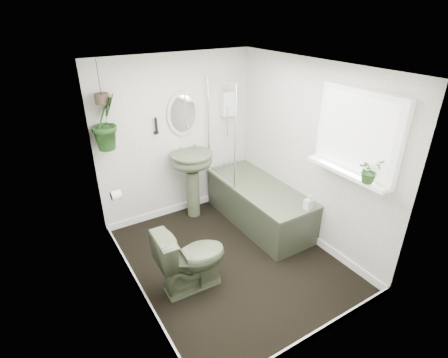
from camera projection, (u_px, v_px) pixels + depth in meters
floor at (230, 260)px, 4.34m from camera, size 2.30×2.80×0.02m
ceiling at (232, 66)px, 3.30m from camera, size 2.30×2.80×0.02m
wall_back at (177, 138)px, 4.90m from camera, size 2.30×0.02×2.30m
wall_front at (328, 243)px, 2.75m from camera, size 2.30×0.02×2.30m
wall_left at (127, 204)px, 3.28m from camera, size 0.02×2.80×2.30m
wall_right at (309, 155)px, 4.36m from camera, size 0.02×2.80×2.30m
skirting at (230, 256)px, 4.31m from camera, size 2.30×2.80×0.10m
bathtub at (259, 204)px, 4.96m from camera, size 0.72×1.72×0.58m
bath_screen at (221, 132)px, 4.74m from camera, size 0.04×0.72×1.40m
shower_box at (228, 104)px, 5.04m from camera, size 0.20×0.10×0.35m
oval_mirror at (183, 114)px, 4.75m from camera, size 0.46×0.03×0.62m
wall_sconce at (156, 126)px, 4.60m from camera, size 0.04×0.04×0.22m
toilet_roll_holder at (116, 195)px, 3.95m from camera, size 0.11×0.11×0.11m
window_recess at (358, 133)px, 3.57m from camera, size 0.08×1.00×0.90m
window_sill at (347, 172)px, 3.73m from camera, size 0.18×1.00×0.04m
window_blinds at (355, 134)px, 3.55m from camera, size 0.01×0.86×0.76m
toilet at (192, 258)px, 3.76m from camera, size 0.78×0.46×0.78m
pedestal_sink at (193, 185)px, 5.04m from camera, size 0.67×0.60×1.00m
sill_plant at (370, 171)px, 3.41m from camera, size 0.25×0.22×0.25m
hanging_plant at (105, 122)px, 4.12m from camera, size 0.47×0.46×0.67m
soap_bottle at (308, 202)px, 4.25m from camera, size 0.09×0.09×0.19m
hanging_pot at (102, 99)px, 4.00m from camera, size 0.16×0.16×0.12m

